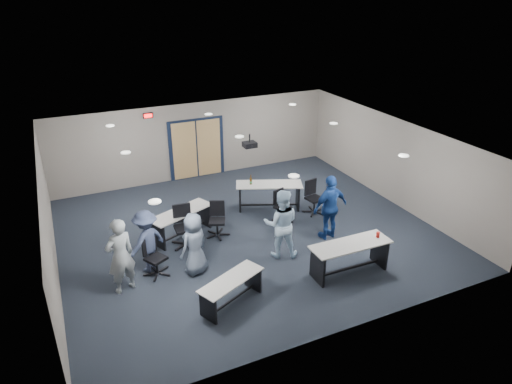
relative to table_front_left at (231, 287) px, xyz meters
name	(u,v)px	position (x,y,z in m)	size (l,w,h in m)	color
floor	(248,232)	(1.60, 2.76, -0.44)	(10.00, 10.00, 0.00)	black
back_wall	(196,141)	(1.60, 7.26, 0.91)	(10.00, 0.04, 2.70)	gray
front_wall	(343,277)	(1.60, -1.74, 0.91)	(10.00, 0.04, 2.70)	gray
left_wall	(48,226)	(-3.40, 2.76, 0.91)	(0.04, 9.00, 2.70)	gray
right_wall	(393,161)	(6.60, 2.76, 0.91)	(0.04, 9.00, 2.70)	gray
ceiling	(247,141)	(1.60, 2.76, 2.26)	(10.00, 9.00, 0.04)	silver
double_door	(197,149)	(1.60, 7.22, 0.61)	(2.00, 0.07, 2.20)	black
exit_sign	(148,116)	(0.00, 7.20, 2.01)	(0.32, 0.07, 0.18)	black
ceiling_projector	(250,144)	(1.90, 3.25, 1.97)	(0.35, 0.32, 0.37)	black
ceiling_can_lights	(243,139)	(1.60, 3.01, 2.23)	(6.24, 5.74, 0.02)	silver
table_front_left	(231,287)	(0.00, 0.00, 0.00)	(1.66, 1.14, 0.64)	beige
table_front_right	(350,253)	(3.03, -0.08, 0.12)	(2.00, 0.70, 0.94)	beige
table_back_left	(182,219)	(-0.14, 3.32, 0.07)	(1.94, 1.30, 0.75)	beige
table_back_right	(269,191)	(2.80, 3.86, 0.13)	(2.12, 1.40, 1.12)	beige
chair_back_a	(184,227)	(-0.21, 2.78, 0.13)	(0.71, 0.71, 1.13)	black
chair_back_b	(217,220)	(0.75, 2.91, 0.05)	(0.62, 0.62, 0.98)	black
chair_back_c	(283,206)	(2.81, 2.94, 0.03)	(0.60, 0.60, 0.95)	black
chair_back_d	(315,197)	(3.92, 2.98, 0.08)	(0.65, 0.65, 1.03)	black
chair_loose_left	(156,257)	(-1.22, 1.79, 0.04)	(0.60, 0.60, 0.96)	black
person_gray	(120,256)	(-2.05, 1.48, 0.48)	(0.67, 0.44, 1.83)	#90999D
person_plaid	(194,244)	(-0.34, 1.50, 0.35)	(0.77, 0.50, 1.58)	slate
person_lightblue	(281,224)	(1.88, 1.31, 0.48)	(0.89, 0.69, 1.83)	#BDDFFA
person_navy	(330,207)	(3.51, 1.57, 0.48)	(1.07, 0.45, 1.83)	navy
person_back	(147,241)	(-1.34, 2.08, 0.36)	(1.03, 0.59, 1.59)	#374364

